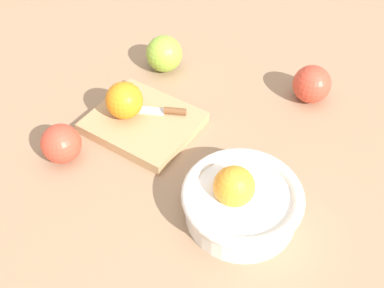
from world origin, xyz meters
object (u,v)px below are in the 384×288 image
Objects in this scene: knife at (159,110)px; apple_front_right at (164,54)px; apple_front_left at (312,84)px; bowl at (241,200)px; cutting_board at (144,123)px; apple_back_right at (61,144)px; orange_on_board at (124,100)px.

apple_front_right is (0.07, -0.16, 0.01)m from knife.
knife is at bearing 34.87° from apple_front_left.
bowl is 0.28m from cutting_board.
cutting_board is 2.73× the size of apple_back_right.
orange_on_board is (0.04, 0.00, 0.05)m from cutting_board.
bowl is at bearing -179.38° from apple_back_right.
knife reaches higher than cutting_board.
cutting_board is 0.20m from apple_front_right.
apple_front_right is 0.34m from apple_front_left.
apple_front_left is 1.08× the size of apple_back_right.
apple_front_right is 1.03× the size of apple_front_left.
apple_front_left is at bearing -146.14° from orange_on_board.
cutting_board is 0.04m from knife.
orange_on_board is 0.48× the size of knife.
orange_on_board is 0.92× the size of apple_front_left.
cutting_board is at bearing -176.32° from orange_on_board.
apple_front_right is (0.29, -0.32, 0.00)m from bowl.
apple_front_left is (-0.04, -0.35, 0.00)m from bowl.
apple_back_right is (0.06, 0.13, -0.02)m from orange_on_board.
apple_front_left is 0.53m from apple_back_right.
orange_on_board is 0.40m from apple_front_left.
apple_front_left reaches higher than apple_back_right.
knife is 2.05× the size of apple_back_right.
apple_front_left reaches higher than knife.
orange_on_board is 0.90× the size of apple_front_right.
apple_front_right is 0.33m from apple_back_right.
apple_front_right is at bearing -99.98° from apple_back_right.
apple_front_left is at bearing -176.08° from apple_front_right.
bowl reaches higher than apple_front_left.
bowl is 0.44m from apple_front_right.
bowl is 0.35m from apple_back_right.
apple_back_right reaches higher than cutting_board.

